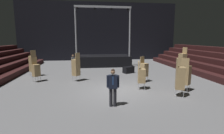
{
  "coord_description": "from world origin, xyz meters",
  "views": [
    {
      "loc": [
        -1.52,
        -9.84,
        3.06
      ],
      "look_at": [
        -0.19,
        0.1,
        1.4
      ],
      "focal_mm": 27.83,
      "sensor_mm": 36.0,
      "label": 1
    }
  ],
  "objects_px": {
    "man_with_tie": "(113,85)",
    "equipment_road_case": "(128,70)",
    "chair_stack_mid_left": "(144,69)",
    "chair_stack_front_left": "(186,75)",
    "stage_riser": "(103,60)",
    "chair_stack_rear_centre": "(180,78)",
    "chair_stack_mid_centre": "(182,63)",
    "chair_stack_mid_right": "(36,70)",
    "chair_stack_rear_right": "(33,63)",
    "crew_worker_near_stage": "(73,62)",
    "chair_stack_rear_left": "(76,67)",
    "chair_stack_front_right": "(141,75)"
  },
  "relations": [
    {
      "from": "chair_stack_front_left",
      "to": "chair_stack_rear_centre",
      "type": "xyz_separation_m",
      "value": [
        -0.83,
        -0.84,
        0.04
      ]
    },
    {
      "from": "chair_stack_front_right",
      "to": "chair_stack_rear_left",
      "type": "relative_size",
      "value": 0.83
    },
    {
      "from": "chair_stack_mid_left",
      "to": "chair_stack_rear_left",
      "type": "distance_m",
      "value": 4.85
    },
    {
      "from": "chair_stack_mid_right",
      "to": "chair_stack_rear_right",
      "type": "xyz_separation_m",
      "value": [
        -0.76,
        1.88,
        0.21
      ]
    },
    {
      "from": "man_with_tie",
      "to": "chair_stack_mid_centre",
      "type": "xyz_separation_m",
      "value": [
        5.96,
        4.73,
        0.21
      ]
    },
    {
      "from": "chair_stack_mid_left",
      "to": "chair_stack_front_left",
      "type": "bearing_deg",
      "value": 94.7
    },
    {
      "from": "chair_stack_mid_right",
      "to": "chair_stack_rear_left",
      "type": "xyz_separation_m",
      "value": [
        2.8,
        -0.16,
        0.17
      ]
    },
    {
      "from": "man_with_tie",
      "to": "crew_worker_near_stage",
      "type": "height_order",
      "value": "man_with_tie"
    },
    {
      "from": "chair_stack_mid_left",
      "to": "chair_stack_rear_left",
      "type": "relative_size",
      "value": 0.88
    },
    {
      "from": "stage_riser",
      "to": "chair_stack_rear_centre",
      "type": "xyz_separation_m",
      "value": [
        3.2,
        -11.05,
        0.35
      ]
    },
    {
      "from": "chair_stack_rear_right",
      "to": "crew_worker_near_stage",
      "type": "bearing_deg",
      "value": -25.03
    },
    {
      "from": "chair_stack_front_left",
      "to": "crew_worker_near_stage",
      "type": "bearing_deg",
      "value": -171.25
    },
    {
      "from": "chair_stack_mid_right",
      "to": "crew_worker_near_stage",
      "type": "bearing_deg",
      "value": -170.28
    },
    {
      "from": "chair_stack_mid_left",
      "to": "chair_stack_mid_centre",
      "type": "xyz_separation_m",
      "value": [
        3.18,
        0.57,
        0.29
      ]
    },
    {
      "from": "man_with_tie",
      "to": "chair_stack_front_right",
      "type": "distance_m",
      "value": 3.24
    },
    {
      "from": "man_with_tie",
      "to": "equipment_road_case",
      "type": "xyz_separation_m",
      "value": [
        2.43,
        7.44,
        -0.7
      ]
    },
    {
      "from": "chair_stack_mid_centre",
      "to": "chair_stack_front_right",
      "type": "bearing_deg",
      "value": 102.5
    },
    {
      "from": "chair_stack_front_right",
      "to": "chair_stack_front_left",
      "type": "bearing_deg",
      "value": 85.25
    },
    {
      "from": "chair_stack_front_right",
      "to": "chair_stack_mid_right",
      "type": "bearing_deg",
      "value": -99.74
    },
    {
      "from": "man_with_tie",
      "to": "chair_stack_rear_centre",
      "type": "distance_m",
      "value": 3.79
    },
    {
      "from": "chair_stack_rear_right",
      "to": "chair_stack_rear_centre",
      "type": "xyz_separation_m",
      "value": [
        9.22,
        -6.21,
        -0.04
      ]
    },
    {
      "from": "chair_stack_front_left",
      "to": "chair_stack_mid_centre",
      "type": "relative_size",
      "value": 0.82
    },
    {
      "from": "stage_riser",
      "to": "man_with_tie",
      "type": "bearing_deg",
      "value": -92.33
    },
    {
      "from": "chair_stack_front_left",
      "to": "chair_stack_rear_right",
      "type": "bearing_deg",
      "value": -156.39
    },
    {
      "from": "chair_stack_front_left",
      "to": "chair_stack_rear_left",
      "type": "relative_size",
      "value": 0.96
    },
    {
      "from": "man_with_tie",
      "to": "chair_stack_rear_left",
      "type": "bearing_deg",
      "value": -60.65
    },
    {
      "from": "chair_stack_front_right",
      "to": "chair_stack_rear_right",
      "type": "height_order",
      "value": "chair_stack_rear_right"
    },
    {
      "from": "chair_stack_mid_centre",
      "to": "chair_stack_front_left",
      "type": "bearing_deg",
      "value": 136.6
    },
    {
      "from": "stage_riser",
      "to": "chair_stack_mid_left",
      "type": "height_order",
      "value": "stage_riser"
    },
    {
      "from": "chair_stack_mid_right",
      "to": "chair_stack_rear_right",
      "type": "relative_size",
      "value": 0.8
    },
    {
      "from": "chair_stack_mid_centre",
      "to": "chair_stack_rear_centre",
      "type": "bearing_deg",
      "value": 131.67
    },
    {
      "from": "stage_riser",
      "to": "chair_stack_rear_right",
      "type": "relative_size",
      "value": 2.95
    },
    {
      "from": "chair_stack_rear_left",
      "to": "chair_stack_mid_left",
      "type": "bearing_deg",
      "value": -60.51
    },
    {
      "from": "chair_stack_mid_centre",
      "to": "equipment_road_case",
      "type": "xyz_separation_m",
      "value": [
        -3.53,
        2.71,
        -0.91
      ]
    },
    {
      "from": "chair_stack_rear_right",
      "to": "chair_stack_rear_centre",
      "type": "relative_size",
      "value": 1.04
    },
    {
      "from": "chair_stack_rear_centre",
      "to": "equipment_road_case",
      "type": "distance_m",
      "value": 6.7
    },
    {
      "from": "chair_stack_rear_centre",
      "to": "crew_worker_near_stage",
      "type": "bearing_deg",
      "value": -118.26
    },
    {
      "from": "chair_stack_rear_left",
      "to": "chair_stack_rear_right",
      "type": "distance_m",
      "value": 4.1
    },
    {
      "from": "chair_stack_front_left",
      "to": "chair_stack_front_right",
      "type": "relative_size",
      "value": 1.15
    },
    {
      "from": "man_with_tie",
      "to": "equipment_road_case",
      "type": "bearing_deg",
      "value": -100.02
    },
    {
      "from": "chair_stack_mid_left",
      "to": "equipment_road_case",
      "type": "distance_m",
      "value": 3.36
    },
    {
      "from": "chair_stack_mid_right",
      "to": "chair_stack_rear_left",
      "type": "height_order",
      "value": "chair_stack_rear_left"
    },
    {
      "from": "crew_worker_near_stage",
      "to": "equipment_road_case",
      "type": "xyz_separation_m",
      "value": [
        4.87,
        -0.79,
        -0.66
      ]
    },
    {
      "from": "stage_riser",
      "to": "chair_stack_rear_left",
      "type": "distance_m",
      "value": 7.31
    },
    {
      "from": "chair_stack_rear_centre",
      "to": "crew_worker_near_stage",
      "type": "relative_size",
      "value": 1.23
    },
    {
      "from": "chair_stack_rear_centre",
      "to": "crew_worker_near_stage",
      "type": "distance_m",
      "value": 9.55
    },
    {
      "from": "chair_stack_front_right",
      "to": "chair_stack_rear_right",
      "type": "relative_size",
      "value": 0.8
    },
    {
      "from": "chair_stack_rear_centre",
      "to": "equipment_road_case",
      "type": "bearing_deg",
      "value": -147.29
    },
    {
      "from": "chair_stack_mid_left",
      "to": "chair_stack_rear_centre",
      "type": "xyz_separation_m",
      "value": [
        0.9,
        -3.26,
        0.13
      ]
    },
    {
      "from": "chair_stack_mid_right",
      "to": "chair_stack_rear_left",
      "type": "distance_m",
      "value": 2.81
    }
  ]
}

